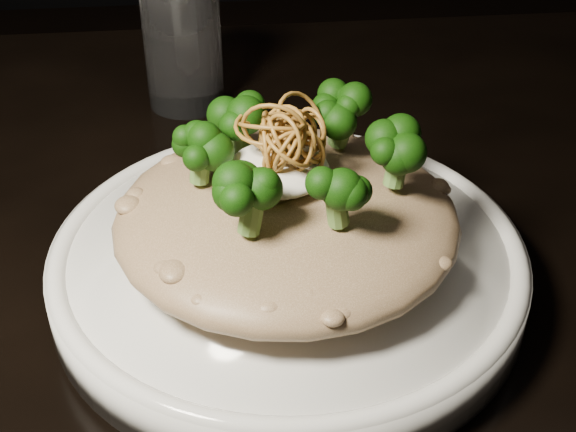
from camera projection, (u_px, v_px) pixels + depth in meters
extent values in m
cube|color=black|center=(235.00, 268.00, 0.57)|extent=(1.10, 0.80, 0.04)
cylinder|color=white|center=(288.00, 266.00, 0.52)|extent=(0.30, 0.30, 0.03)
ellipsoid|color=brown|center=(286.00, 218.00, 0.49)|extent=(0.21, 0.21, 0.05)
ellipsoid|color=white|center=(278.00, 169.00, 0.48)|extent=(0.06, 0.06, 0.02)
cylinder|color=white|center=(183.00, 41.00, 0.70)|extent=(0.08, 0.08, 0.12)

